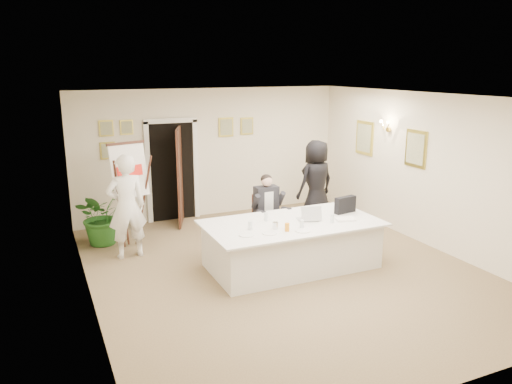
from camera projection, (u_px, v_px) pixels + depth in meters
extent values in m
plane|color=brown|center=(283.00, 269.00, 8.22)|extent=(7.00, 7.00, 0.00)
cube|color=white|center=(285.00, 97.00, 7.54)|extent=(6.00, 7.00, 0.02)
cube|color=white|center=(211.00, 153.00, 10.98)|extent=(6.00, 0.10, 2.80)
cube|color=white|center=(451.00, 264.00, 4.78)|extent=(6.00, 0.10, 2.80)
cube|color=white|center=(85.00, 208.00, 6.69)|extent=(0.10, 7.00, 2.80)
cube|color=white|center=(430.00, 171.00, 9.07)|extent=(0.10, 7.00, 2.80)
cube|color=black|center=(172.00, 172.00, 10.68)|extent=(0.92, 0.06, 2.10)
cube|color=white|center=(148.00, 174.00, 10.45)|extent=(0.10, 0.06, 2.20)
cube|color=white|center=(196.00, 170.00, 10.86)|extent=(0.10, 0.06, 2.20)
cube|color=#341910|center=(180.00, 177.00, 10.33)|extent=(0.33, 0.81, 2.02)
cube|color=silver|center=(291.00, 245.00, 8.25)|extent=(2.68, 1.34, 0.75)
cube|color=silver|center=(292.00, 223.00, 8.15)|extent=(2.86, 1.52, 0.03)
cube|color=white|center=(127.00, 171.00, 8.80)|extent=(0.69, 0.38, 0.94)
imported|color=white|center=(127.00, 207.00, 8.54)|extent=(0.69, 0.48, 1.82)
imported|color=black|center=(316.00, 182.00, 10.49)|extent=(0.96, 0.72, 1.77)
imported|color=#266421|center=(102.00, 215.00, 9.30)|extent=(1.33, 1.31, 1.12)
cube|color=black|center=(345.00, 205.00, 8.64)|extent=(0.42, 0.18, 0.29)
cube|color=white|center=(345.00, 219.00, 8.25)|extent=(0.36, 0.29, 0.03)
cylinder|color=white|center=(246.00, 235.00, 7.50)|extent=(0.23, 0.23, 0.01)
cylinder|color=white|center=(269.00, 233.00, 7.58)|extent=(0.27, 0.27, 0.01)
cylinder|color=white|center=(303.00, 231.00, 7.70)|extent=(0.26, 0.26, 0.01)
cylinder|color=silver|center=(250.00, 225.00, 7.75)|extent=(0.07, 0.07, 0.14)
cylinder|color=silver|center=(302.00, 224.00, 7.80)|extent=(0.08, 0.08, 0.14)
cylinder|color=silver|center=(332.00, 218.00, 8.11)|extent=(0.06, 0.06, 0.14)
cylinder|color=silver|center=(266.00, 217.00, 8.19)|extent=(0.08, 0.08, 0.14)
cylinder|color=orange|center=(287.00, 227.00, 7.68)|extent=(0.09, 0.09, 0.13)
cylinder|color=silver|center=(275.00, 226.00, 7.79)|extent=(0.11, 0.11, 0.11)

